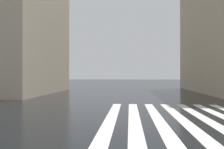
% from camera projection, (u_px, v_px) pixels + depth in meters
% --- Properties ---
extents(zebra_crossing, '(13.00, 7.50, 0.01)m').
position_uv_depth(zebra_crossing, '(200.00, 123.00, 9.94)').
color(zebra_crossing, silver).
rests_on(zebra_crossing, ground_plane).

